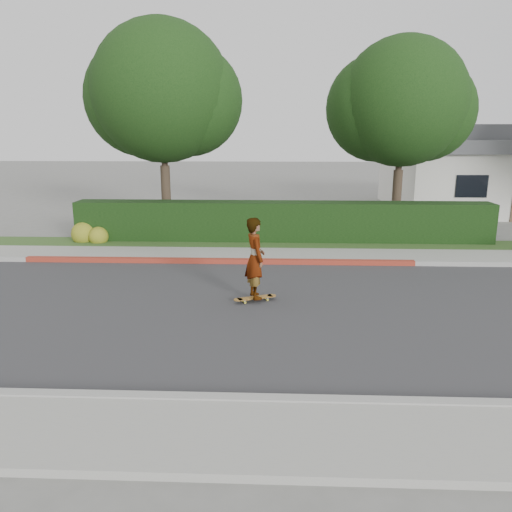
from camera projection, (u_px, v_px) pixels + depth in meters
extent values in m
plane|color=slate|center=(418.00, 312.00, 11.22)|extent=(120.00, 120.00, 0.00)
cube|color=#2D2D30|center=(418.00, 312.00, 11.22)|extent=(60.00, 8.00, 0.01)
cube|color=#9E9E99|center=(496.00, 406.00, 7.22)|extent=(60.00, 0.20, 0.15)
cube|color=#9E9E99|center=(381.00, 263.00, 15.18)|extent=(60.00, 0.20, 0.15)
cube|color=#9A3121|center=(218.00, 261.00, 15.37)|extent=(12.00, 0.21, 0.15)
cube|color=gray|center=(376.00, 256.00, 16.05)|extent=(60.00, 1.60, 0.12)
cube|color=#2D4C1E|center=(367.00, 246.00, 17.61)|extent=(60.00, 1.60, 0.10)
cube|color=black|center=(282.00, 222.00, 18.14)|extent=(15.00, 1.00, 1.50)
sphere|color=#2D4C19|center=(84.00, 234.00, 18.13)|extent=(0.90, 0.90, 0.90)
sphere|color=#2D4C19|center=(98.00, 236.00, 17.92)|extent=(0.70, 0.70, 0.70)
cylinder|color=#33261C|center=(166.00, 201.00, 19.43)|extent=(0.36, 0.36, 2.70)
cylinder|color=#33261C|center=(164.00, 148.00, 18.94)|extent=(0.24, 0.24, 2.25)
sphere|color=black|center=(162.00, 92.00, 18.46)|extent=(5.20, 5.20, 5.20)
sphere|color=black|center=(143.00, 98.00, 18.92)|extent=(4.42, 4.42, 4.42)
sphere|color=black|center=(187.00, 101.00, 18.78)|extent=(4.16, 4.16, 4.16)
cylinder|color=#33261C|center=(396.00, 202.00, 19.58)|extent=(0.36, 0.36, 2.52)
cylinder|color=#33261C|center=(400.00, 153.00, 19.13)|extent=(0.24, 0.24, 2.10)
sphere|color=black|center=(403.00, 102.00, 18.67)|extent=(4.80, 4.80, 4.80)
sphere|color=black|center=(379.00, 108.00, 19.14)|extent=(4.08, 4.08, 4.08)
sphere|color=black|center=(424.00, 111.00, 19.00)|extent=(3.84, 3.84, 3.84)
cube|color=beige|center=(491.00, 180.00, 26.06)|extent=(10.00, 8.00, 3.00)
cube|color=#4C4C51|center=(495.00, 145.00, 25.62)|extent=(10.60, 8.60, 0.60)
cube|color=#4C4C51|center=(496.00, 133.00, 25.48)|extent=(8.40, 6.40, 0.80)
cube|color=black|center=(472.00, 186.00, 22.23)|extent=(1.40, 0.06, 1.00)
cylinder|color=#AEA22F|center=(245.00, 302.00, 11.74)|extent=(0.07, 0.05, 0.06)
cylinder|color=#AEA22F|center=(243.00, 300.00, 11.89)|extent=(0.07, 0.05, 0.06)
cylinder|color=#AEA22F|center=(267.00, 300.00, 11.94)|extent=(0.07, 0.05, 0.06)
cylinder|color=#AEA22F|center=(265.00, 298.00, 12.09)|extent=(0.07, 0.05, 0.06)
cube|color=silver|center=(244.00, 300.00, 11.81)|extent=(0.11, 0.18, 0.02)
cube|color=silver|center=(266.00, 297.00, 12.00)|extent=(0.11, 0.18, 0.02)
cube|color=brown|center=(255.00, 298.00, 11.90)|extent=(0.87, 0.53, 0.02)
cylinder|color=brown|center=(238.00, 300.00, 11.75)|extent=(0.27, 0.27, 0.02)
cylinder|color=brown|center=(272.00, 296.00, 12.05)|extent=(0.27, 0.27, 0.02)
imported|color=white|center=(255.00, 258.00, 11.67)|extent=(0.66, 0.81, 1.93)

